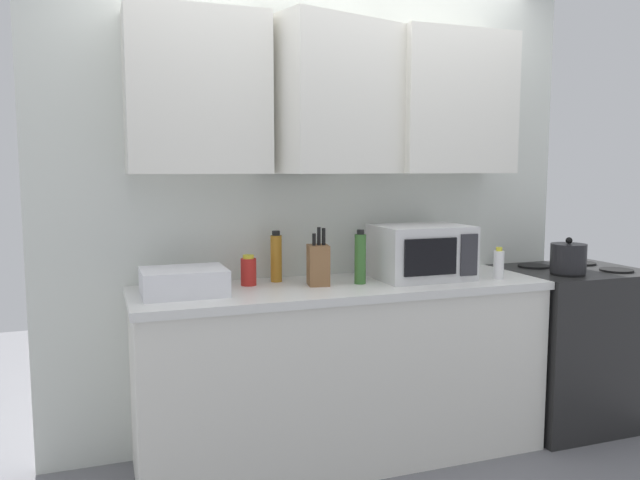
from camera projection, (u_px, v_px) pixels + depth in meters
wall_back_with_cabinets at (327, 150)px, 3.27m from camera, size 2.95×0.51×2.60m
counter_run at (342, 371)px, 3.18m from camera, size 2.08×0.63×0.90m
stove_range at (571, 345)px, 3.64m from camera, size 0.76×0.64×0.91m
kettle at (568, 258)px, 3.39m from camera, size 0.19×0.19×0.19m
microwave at (421, 252)px, 3.27m from camera, size 0.48×0.37×0.28m
dish_rack at (184, 282)px, 2.86m from camera, size 0.38×0.30×0.12m
knife_block at (318, 264)px, 3.09m from camera, size 0.12×0.14×0.29m
bottle_red_sauce at (249, 271)px, 3.08m from camera, size 0.08×0.08×0.15m
bottle_amber_vinegar at (276, 257)px, 3.18m from camera, size 0.06×0.06×0.26m
bottle_white_jar at (499, 264)px, 3.27m from camera, size 0.05×0.05×0.17m
bottle_green_oil at (360, 258)px, 3.12m from camera, size 0.06×0.06×0.27m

